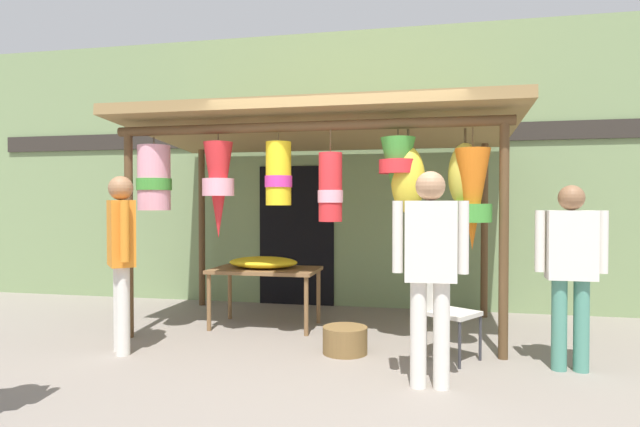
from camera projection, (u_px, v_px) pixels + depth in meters
ground_plane at (334, 352)px, 5.21m from camera, size 30.00×30.00×0.00m
shop_facade at (364, 170)px, 7.57m from camera, size 12.89×0.29×3.90m
market_stall_canopy at (324, 148)px, 5.97m from camera, size 4.39×2.37×2.52m
display_table at (265, 274)px, 6.28m from camera, size 1.25×0.74×0.69m
flower_heap_on_table at (264, 262)px, 6.30m from camera, size 0.83×0.58×0.13m
folding_chair at (446, 306)px, 4.99m from camera, size 0.56×0.56×0.84m
wicker_basket_by_table at (345, 340)px, 5.18m from camera, size 0.44×0.44×0.26m
vendor_in_orange at (571, 262)px, 4.62m from camera, size 0.59×0.23×1.63m
customer_foreground at (121, 248)px, 5.17m from camera, size 0.43×0.48×1.73m
shopper_by_bananas at (430, 260)px, 4.19m from camera, size 0.59×0.24×1.72m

